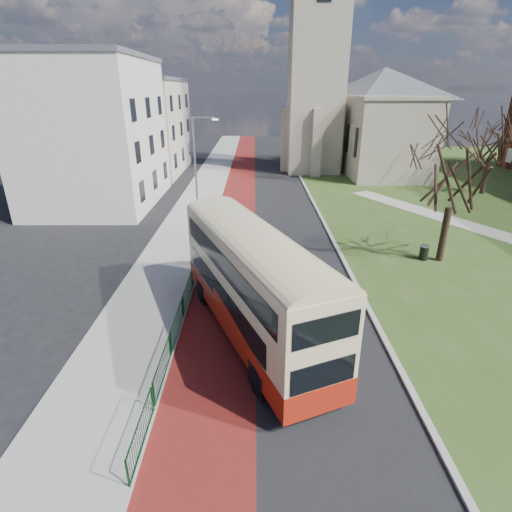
{
  "coord_description": "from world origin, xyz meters",
  "views": [
    {
      "loc": [
        0.47,
        -15.59,
        10.12
      ],
      "look_at": [
        0.53,
        3.76,
        2.0
      ],
      "focal_mm": 28.0,
      "sensor_mm": 36.0,
      "label": 1
    }
  ],
  "objects_px": {
    "streetlamp": "(197,161)",
    "litter_bin": "(424,253)",
    "winter_tree_far": "(494,137)",
    "winter_tree_near": "(458,162)",
    "bus": "(252,280)"
  },
  "relations": [
    {
      "from": "streetlamp",
      "to": "winter_tree_near",
      "type": "relative_size",
      "value": 0.9
    },
    {
      "from": "streetlamp",
      "to": "winter_tree_far",
      "type": "xyz_separation_m",
      "value": [
        28.55,
        7.37,
        1.14
      ]
    },
    {
      "from": "litter_bin",
      "to": "winter_tree_far",
      "type": "bearing_deg",
      "value": 53.48
    },
    {
      "from": "winter_tree_far",
      "to": "winter_tree_near",
      "type": "bearing_deg",
      "value": -124.2
    },
    {
      "from": "litter_bin",
      "to": "winter_tree_near",
      "type": "bearing_deg",
      "value": -7.52
    },
    {
      "from": "winter_tree_near",
      "to": "litter_bin",
      "type": "bearing_deg",
      "value": 172.48
    },
    {
      "from": "streetlamp",
      "to": "bus",
      "type": "relative_size",
      "value": 0.69
    },
    {
      "from": "bus",
      "to": "winter_tree_far",
      "type": "distance_m",
      "value": 35.34
    },
    {
      "from": "streetlamp",
      "to": "litter_bin",
      "type": "relative_size",
      "value": 8.46
    },
    {
      "from": "winter_tree_far",
      "to": "litter_bin",
      "type": "height_order",
      "value": "winter_tree_far"
    },
    {
      "from": "bus",
      "to": "winter_tree_near",
      "type": "distance_m",
      "value": 14.84
    },
    {
      "from": "bus",
      "to": "winter_tree_far",
      "type": "height_order",
      "value": "winter_tree_far"
    },
    {
      "from": "winter_tree_near",
      "to": "winter_tree_far",
      "type": "distance_m",
      "value": 21.37
    },
    {
      "from": "streetlamp",
      "to": "bus",
      "type": "xyz_separation_m",
      "value": [
        4.71,
        -18.54,
        -1.87
      ]
    },
    {
      "from": "streetlamp",
      "to": "winter_tree_far",
      "type": "bearing_deg",
      "value": 14.47
    }
  ]
}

